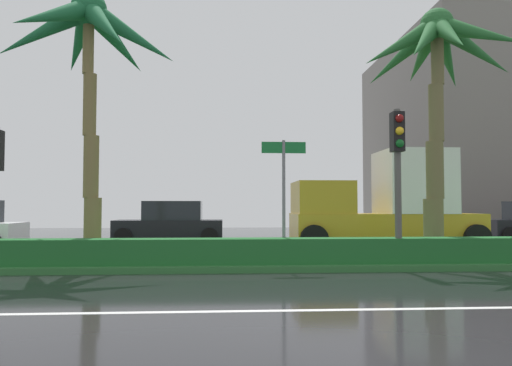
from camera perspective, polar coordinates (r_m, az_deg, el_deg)
The scene contains 10 objects.
ground_plane at distance 14.37m, azimuth 1.85°, elevation -8.93°, with size 90.00×42.00×0.10m, color black.
near_lane_divider_stripe at distance 7.51m, azimuth 7.14°, elevation -14.29°, with size 81.00×0.14×0.01m, color white.
median_strip at distance 13.37m, azimuth 2.27°, elevation -8.87°, with size 85.50×4.00×0.15m, color #2D6B33.
median_hedge at distance 11.95m, azimuth 2.96°, elevation -7.80°, with size 76.50×0.70×0.60m.
palm_tree_mid_left at distance 13.81m, azimuth -18.63°, elevation 14.71°, with size 4.64×4.54×6.86m.
palm_tree_centre_left at distance 14.84m, azimuth 20.06°, elevation 12.96°, with size 4.49×4.58×6.81m.
traffic_signal_median_right at distance 12.38m, azimuth 15.99°, elevation 2.92°, with size 0.28×0.43×3.70m.
street_name_sign at distance 12.26m, azimuth 3.21°, elevation -0.05°, with size 1.10×0.08×3.00m.
car_in_traffic_second at distance 20.43m, azimuth -9.81°, elevation -4.58°, with size 4.30×2.02×1.72m.
box_truck_lead at distance 17.92m, azimuth 14.77°, elevation -2.49°, with size 6.40×2.64×3.46m.
Camera 1 is at (-1.37, -5.22, 1.52)m, focal length 34.80 mm.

